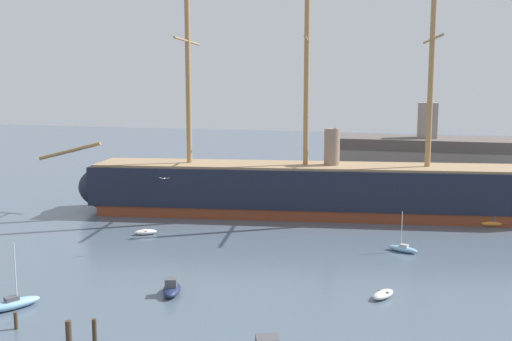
{
  "coord_description": "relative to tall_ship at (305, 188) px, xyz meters",
  "views": [
    {
      "loc": [
        19.77,
        -26.85,
        18.16
      ],
      "look_at": [
        0.4,
        39.08,
        8.14
      ],
      "focal_mm": 41.46,
      "sensor_mm": 36.0,
      "label": 1
    }
  ],
  "objects": [
    {
      "name": "mooring_piling_right_pair",
      "position": [
        -7.34,
        -45.97,
        -2.85
      ],
      "size": [
        0.43,
        0.43,
        1.84
      ],
      "primitive_type": "cylinder",
      "color": "#423323",
      "rests_on": "ground"
    },
    {
      "name": "mooring_piling_nearest",
      "position": [
        -5.94,
        -44.93,
        -2.92
      ],
      "size": [
        0.32,
        0.32,
        1.71
      ],
      "primitive_type": "cylinder",
      "color": "#382B1E",
      "rests_on": "ground"
    },
    {
      "name": "sailboat_foreground_left",
      "position": [
        -15.67,
        -41.18,
        -3.31
      ],
      "size": [
        3.19,
        4.3,
        5.5
      ],
      "color": "#7FB2D6",
      "rests_on": "ground"
    },
    {
      "name": "dinghy_alongside_bow",
      "position": [
        -16.45,
        -16.3,
        -3.45
      ],
      "size": [
        2.9,
        2.41,
        0.63
      ],
      "color": "silver",
      "rests_on": "ground"
    },
    {
      "name": "motorboat_far_right",
      "position": [
        24.82,
        0.2,
        -3.26
      ],
      "size": [
        3.8,
        2.69,
        1.47
      ],
      "color": "orange",
      "rests_on": "ground"
    },
    {
      "name": "seagull_in_flight",
      "position": [
        -11.22,
        -21.69,
        4.25
      ],
      "size": [
        1.12,
        0.41,
        0.13
      ],
      "color": "silver"
    },
    {
      "name": "mooring_piling_left_pair",
      "position": [
        -12.82,
        -44.59,
        -3.11
      ],
      "size": [
        0.29,
        0.29,
        1.33
      ],
      "primitive_type": "cylinder",
      "color": "#423323",
      "rests_on": "ground"
    },
    {
      "name": "motorboat_near_centre",
      "position": [
        -4.74,
        -34.46,
        -3.24
      ],
      "size": [
        2.53,
        3.91,
        1.52
      ],
      "color": "#1E284C",
      "rests_on": "ground"
    },
    {
      "name": "tall_ship",
      "position": [
        0.0,
        0.0,
        0.0
      ],
      "size": [
        71.67,
        19.6,
        34.64
      ],
      "color": "brown",
      "rests_on": "ground"
    },
    {
      "name": "dinghy_mid_right",
      "position": [
        13.07,
        -30.19,
        -3.45
      ],
      "size": [
        2.25,
        2.98,
        0.65
      ],
      "color": "silver",
      "rests_on": "ground"
    },
    {
      "name": "sailboat_alongside_stern",
      "position": [
        14.03,
        -15.21,
        -3.4
      ],
      "size": [
        3.58,
        2.29,
        4.49
      ],
      "color": "#7FB2D6",
      "rests_on": "ground"
    },
    {
      "name": "dockside_warehouse_right",
      "position": [
        20.46,
        21.72,
        0.96
      ],
      "size": [
        42.67,
        13.07,
        15.22
      ],
      "color": "#565659",
      "rests_on": "ground"
    }
  ]
}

